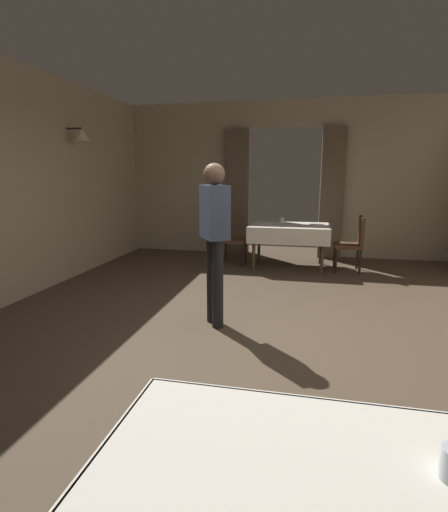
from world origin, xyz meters
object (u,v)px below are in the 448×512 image
at_px(glass_mid_b, 282,220).
at_px(dining_table_mid, 289,230).
at_px(chair_mid_right, 353,241).
at_px(chair_mid_left, 230,236).
at_px(person_waiter_by_doorway, 215,231).
at_px(plate_mid_a, 317,224).

bearing_deg(glass_mid_b, dining_table_mid, -64.21).
height_order(chair_mid_right, glass_mid_b, chair_mid_right).
xyz_separation_m(dining_table_mid, chair_mid_left, (-1.07, 0.04, -0.14)).
bearing_deg(person_waiter_by_doorway, chair_mid_left, 98.30).
xyz_separation_m(glass_mid_b, person_waiter_by_doorway, (-0.49, -3.18, 0.23)).
bearing_deg(person_waiter_by_doorway, glass_mid_b, 81.29).
distance_m(chair_mid_right, person_waiter_by_doorway, 3.30).
relative_size(chair_mid_left, glass_mid_b, 10.83).
xyz_separation_m(chair_mid_right, glass_mid_b, (-1.22, 0.40, 0.28)).
distance_m(dining_table_mid, plate_mid_a, 0.49).
bearing_deg(person_waiter_by_doorway, chair_mid_right, 58.38).
relative_size(chair_mid_left, person_waiter_by_doorway, 0.54).
distance_m(chair_mid_left, plate_mid_a, 1.55).
relative_size(chair_mid_right, chair_mid_left, 1.00).
bearing_deg(chair_mid_left, glass_mid_b, 16.93).
height_order(dining_table_mid, chair_mid_right, chair_mid_right).
height_order(dining_table_mid, plate_mid_a, plate_mid_a).
bearing_deg(plate_mid_a, person_waiter_by_doorway, -110.40).
xyz_separation_m(dining_table_mid, plate_mid_a, (0.46, 0.12, 0.10)).
relative_size(plate_mid_a, person_waiter_by_doorway, 0.14).
relative_size(chair_mid_right, plate_mid_a, 3.91).
distance_m(plate_mid_a, person_waiter_by_doorway, 3.19).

